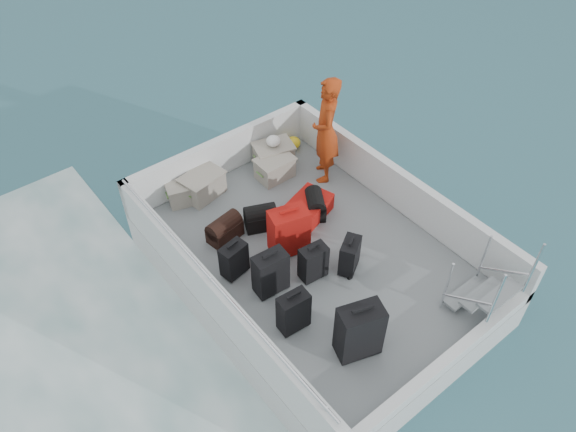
% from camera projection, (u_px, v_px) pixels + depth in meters
% --- Properties ---
extents(ground, '(160.00, 160.00, 0.00)m').
position_uv_depth(ground, '(313.00, 281.00, 8.74)').
color(ground, '#163F4E').
rests_on(ground, ground).
extents(ferry_hull, '(3.60, 5.00, 0.60)m').
position_uv_depth(ferry_hull, '(313.00, 268.00, 8.53)').
color(ferry_hull, silver).
rests_on(ferry_hull, ground).
extents(deck, '(3.30, 4.70, 0.02)m').
position_uv_depth(deck, '(314.00, 255.00, 8.32)').
color(deck, gray).
rests_on(deck, ferry_hull).
extents(deck_fittings, '(3.60, 5.00, 0.90)m').
position_uv_depth(deck_fittings, '(348.00, 239.00, 8.02)').
color(deck_fittings, silver).
rests_on(deck_fittings, deck).
extents(suitcase_0, '(0.42, 0.26, 0.63)m').
position_uv_depth(suitcase_0, '(294.00, 312.00, 7.18)').
color(suitcase_0, black).
rests_on(suitcase_0, deck).
extents(suitcase_1, '(0.48, 0.30, 0.69)m').
position_uv_depth(suitcase_1, '(271.00, 273.00, 7.60)').
color(suitcase_1, black).
rests_on(suitcase_1, deck).
extents(suitcase_2, '(0.41, 0.29, 0.55)m').
position_uv_depth(suitcase_2, '(234.00, 260.00, 7.86)').
color(suitcase_2, black).
rests_on(suitcase_2, deck).
extents(suitcase_3, '(0.62, 0.48, 0.83)m').
position_uv_depth(suitcase_3, '(359.00, 332.00, 6.85)').
color(suitcase_3, black).
rests_on(suitcase_3, deck).
extents(suitcase_4, '(0.41, 0.27, 0.57)m').
position_uv_depth(suitcase_4, '(313.00, 263.00, 7.81)').
color(suitcase_4, black).
rests_on(suitcase_4, deck).
extents(suitcase_5, '(0.63, 0.47, 0.77)m').
position_uv_depth(suitcase_5, '(289.00, 232.00, 8.11)').
color(suitcase_5, '#A50F0C').
rests_on(suitcase_5, deck).
extents(suitcase_7, '(0.45, 0.39, 0.55)m').
position_uv_depth(suitcase_7, '(350.00, 256.00, 7.92)').
color(suitcase_7, black).
rests_on(suitcase_7, deck).
extents(suitcase_8, '(0.89, 0.71, 0.30)m').
position_uv_depth(suitcase_8, '(308.00, 209.00, 8.79)').
color(suitcase_8, '#A50F0C').
rests_on(suitcase_8, deck).
extents(duffel_0, '(0.56, 0.38, 0.32)m').
position_uv_depth(duffel_0, '(225.00, 231.00, 8.43)').
color(duffel_0, black).
rests_on(duffel_0, deck).
extents(duffel_1, '(0.56, 0.47, 0.32)m').
position_uv_depth(duffel_1, '(261.00, 219.00, 8.61)').
color(duffel_1, black).
rests_on(duffel_1, deck).
extents(duffel_2, '(0.49, 0.54, 0.32)m').
position_uv_depth(duffel_2, '(315.00, 206.00, 8.81)').
color(duffel_2, black).
rests_on(duffel_2, deck).
extents(crate_0, '(0.65, 0.54, 0.34)m').
position_uv_depth(crate_0, '(186.00, 192.00, 9.04)').
color(crate_0, gray).
rests_on(crate_0, deck).
extents(crate_1, '(0.72, 0.56, 0.39)m').
position_uv_depth(crate_1, '(203.00, 186.00, 9.11)').
color(crate_1, gray).
rests_on(crate_1, deck).
extents(crate_2, '(0.72, 0.59, 0.38)m').
position_uv_depth(crate_2, '(274.00, 155.00, 9.68)').
color(crate_2, gray).
rests_on(crate_2, deck).
extents(crate_3, '(0.59, 0.41, 0.36)m').
position_uv_depth(crate_3, '(275.00, 169.00, 9.45)').
color(crate_3, gray).
rests_on(crate_3, deck).
extents(yellow_bag, '(0.28, 0.26, 0.22)m').
position_uv_depth(yellow_bag, '(293.00, 143.00, 10.07)').
color(yellow_bag, yellow).
rests_on(yellow_bag, deck).
extents(white_bag, '(0.24, 0.24, 0.18)m').
position_uv_depth(white_bag, '(273.00, 142.00, 9.49)').
color(white_bag, white).
rests_on(white_bag, crate_2).
extents(passenger, '(0.76, 0.81, 1.85)m').
position_uv_depth(passenger, '(326.00, 131.00, 8.95)').
color(passenger, '#E84815').
rests_on(passenger, deck).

